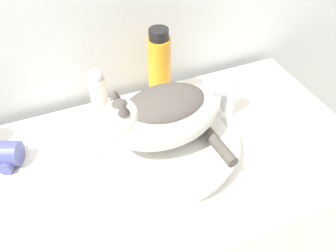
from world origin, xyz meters
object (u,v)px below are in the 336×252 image
at_px(cat, 163,114).
at_px(deodorant_stick, 99,94).
at_px(shampoo_bottle_tall, 159,69).
at_px(faucet, 225,95).

xyz_separation_m(cat, deodorant_stick, (-0.11, 0.20, -0.05)).
relative_size(deodorant_stick, shampoo_bottle_tall, 0.68).
xyz_separation_m(faucet, shampoo_bottle_tall, (-0.14, 0.13, 0.04)).
xyz_separation_m(faucet, deodorant_stick, (-0.33, 0.13, 0.01)).
bearing_deg(shampoo_bottle_tall, faucet, -42.12).
relative_size(faucet, shampoo_bottle_tall, 0.62).
relative_size(faucet, deodorant_stick, 0.92).
bearing_deg(cat, faucet, -165.74).
bearing_deg(faucet, deodorant_stick, -39.86).
xyz_separation_m(cat, shampoo_bottle_tall, (0.07, 0.20, -0.01)).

